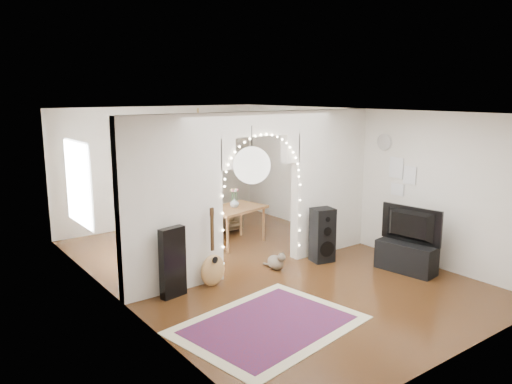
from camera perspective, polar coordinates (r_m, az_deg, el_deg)
floor at (r=8.83m, az=0.34°, el=-8.60°), size 7.50×7.50×0.00m
ceiling at (r=8.30m, az=0.36°, el=9.20°), size 5.00×7.50×0.02m
wall_back at (r=11.64m, az=-10.83°, el=2.94°), size 5.00×0.02×2.70m
wall_front at (r=5.99m, az=22.53°, el=-5.65°), size 5.00×0.02×2.70m
wall_left at (r=7.28m, az=-15.61°, el=-2.28°), size 0.02×7.50×2.70m
wall_right at (r=10.14m, az=11.72°, el=1.68°), size 0.02×7.50×2.70m
divider_wall at (r=8.45m, az=0.35°, el=0.52°), size 5.00×0.20×2.70m
fairy_lights at (r=8.32m, az=0.89°, el=1.23°), size 1.64×0.04×1.60m
window at (r=8.93m, az=-19.67°, el=0.94°), size 0.04×1.20×1.40m
wall_clock at (r=9.64m, az=14.49°, el=5.57°), size 0.03×0.31×0.31m
picture_frames at (r=9.47m, az=16.18°, el=1.72°), size 0.02×0.50×0.70m
paper_lantern at (r=5.29m, az=-0.48°, el=3.06°), size 0.40×0.40×0.40m
ceiling_fan at (r=9.99m, az=-6.62°, el=7.77°), size 1.10×1.10×0.30m
area_rug at (r=6.79m, az=1.49°, el=-14.92°), size 2.57×2.10×0.02m
guitar_case at (r=7.56m, az=-9.51°, el=-7.95°), size 0.43×0.21×1.07m
acoustic_guitar at (r=7.90m, az=-4.98°, el=-7.48°), size 0.45×0.26×1.08m
tabby_cat at (r=8.68m, az=2.32°, el=-7.97°), size 0.26×0.53×0.35m
floor_speaker at (r=9.07m, az=7.60°, el=-4.90°), size 0.44×0.40×0.98m
media_console at (r=8.93m, az=16.77°, el=-7.16°), size 0.55×1.05×0.50m
tv at (r=8.78m, az=16.98°, el=-3.69°), size 0.30×1.08×0.62m
bookcase at (r=11.11m, az=-7.42°, el=-0.58°), size 1.46×0.85×1.46m
dining_table at (r=9.97m, az=-2.47°, el=-2.17°), size 1.34×1.03×0.76m
flower_vase at (r=9.94m, az=-2.47°, el=-1.22°), size 0.22×0.22×0.19m
dining_chair_left at (r=10.53m, az=-6.01°, el=-4.11°), size 0.61×0.62×0.43m
dining_chair_right at (r=11.05m, az=-3.03°, el=-3.33°), size 0.46×0.48×0.43m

